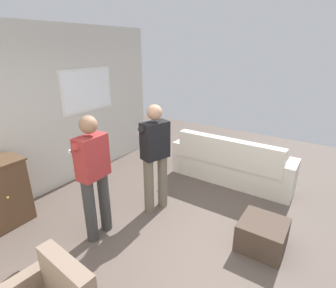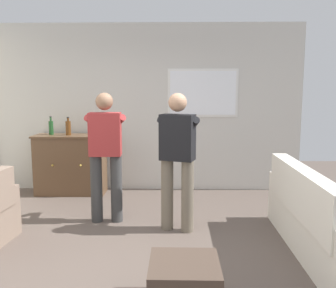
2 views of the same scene
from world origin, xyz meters
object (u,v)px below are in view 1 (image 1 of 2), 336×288
(ottoman, at_px, (262,234))
(person_standing_left, at_px, (93,173))
(person_standing_right, at_px, (155,154))
(couch, at_px, (230,166))

(ottoman, height_order, person_standing_left, person_standing_left)
(ottoman, height_order, person_standing_right, person_standing_right)
(couch, distance_m, person_standing_right, 1.70)
(couch, height_order, person_standing_right, person_standing_right)
(person_standing_right, bearing_deg, ottoman, -88.18)
(ottoman, xyz_separation_m, person_standing_left, (-0.98, 1.93, 0.75))
(person_standing_left, bearing_deg, person_standing_right, -17.28)
(ottoman, bearing_deg, person_standing_right, 91.82)
(ottoman, xyz_separation_m, person_standing_right, (-0.05, 1.65, 0.75))
(couch, relative_size, person_standing_left, 1.34)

